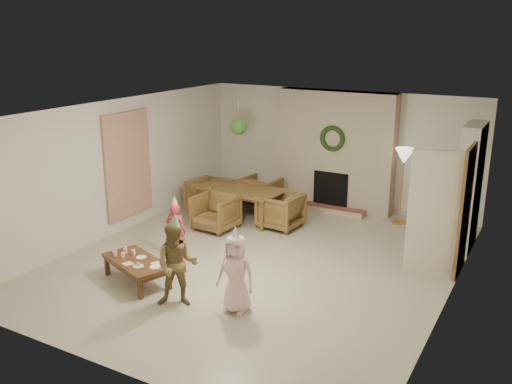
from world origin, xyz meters
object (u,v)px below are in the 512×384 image
Objects in this scene: child_plaid at (177,265)px; child_red at (176,231)px; dining_chair_left at (209,196)px; coffee_table_top at (136,262)px; dining_chair_far at (260,193)px; child_pink at (236,274)px; dining_table at (239,203)px; dining_chair_near at (215,212)px; dining_chair_right at (280,210)px.

child_red is at bearing 100.07° from child_plaid.
coffee_table_top is (0.94, -3.36, -0.01)m from dining_chair_left.
child_pink reaches higher than dining_chair_far.
dining_chair_far reaches higher than dining_table.
dining_chair_far is 0.65× the size of coffee_table_top.
child_plaid is 1.10× the size of child_pink.
dining_chair_left is at bearing -180.00° from dining_table.
dining_chair_near and dining_chair_left have the same top height.
dining_chair_right is (1.04, 0.70, 0.00)m from dining_chair_near.
child_plaid reaches higher than dining_chair_far.
dining_chair_right is 3.39m from child_pink.
dining_chair_left reaches higher than dining_table.
dining_chair_near is 1.51m from child_red.
child_plaid is (0.18, -3.50, 0.26)m from dining_chair_right.
dining_chair_far is 0.63× the size of child_plaid.
dining_chair_far is 0.79× the size of child_red.
dining_table is 3.30m from coffee_table_top.
dining_chair_near is 3.06m from child_plaid.
child_plaid reaches higher than dining_chair_near.
coffee_table_top is 1.06m from child_plaid.
dining_chair_far is at bearing 90.00° from dining_table.
dining_chair_right is at bearing -90.00° from dining_chair_left.
dining_chair_right is (0.98, -0.08, 0.03)m from dining_table.
child_pink is (1.81, -1.05, 0.07)m from child_red.
coffee_table_top is at bearing -9.57° from dining_chair_right.
child_plaid is (1.02, -1.31, 0.12)m from child_red.
dining_table is 2.34× the size of dining_chair_left.
dining_chair_right is at bearing 141.34° from dining_chair_far.
child_pink is at bearing 119.24° from dining_chair_far.
child_pink is at bearing -55.06° from dining_table.
dining_chair_far is 3.05m from child_red.
child_plaid is 0.83m from child_pink.
dining_chair_far is 0.69× the size of child_pink.
dining_chair_near is at bearing 90.00° from dining_chair_far.
coffee_table_top is 0.96× the size of child_plaid.
coffee_table_top is 1.04m from child_red.
dining_chair_right is at bearing 65.05° from child_plaid.
dining_chair_far is 1.25m from dining_chair_right.
child_plaid reaches higher than child_red.
dining_chair_near is 0.79× the size of child_red.
child_red reaches higher than coffee_table_top.
child_pink is (2.00, -2.54, 0.20)m from dining_chair_near.
dining_chair_near is 1.00× the size of dining_chair_left.
coffee_table_top is at bearing 136.27° from child_plaid.
dining_chair_left is 4.13m from child_plaid.
dining_chair_far is at bearing -45.00° from dining_chair_left.
dining_table is at bearing -90.00° from dining_chair_right.
dining_chair_near is 1.57m from dining_chair_far.
child_red is (0.91, -2.33, 0.14)m from dining_chair_left.
child_plaid is (0.99, -0.28, 0.27)m from coffee_table_top.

